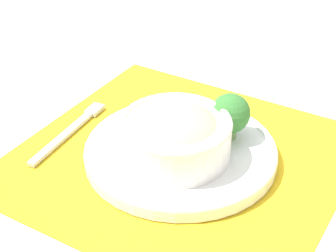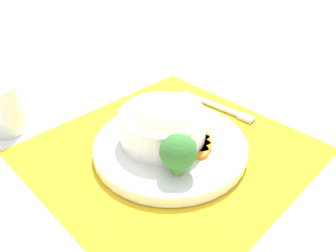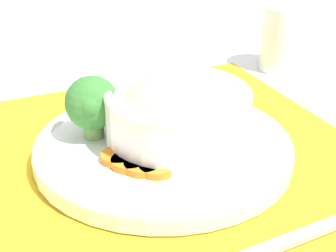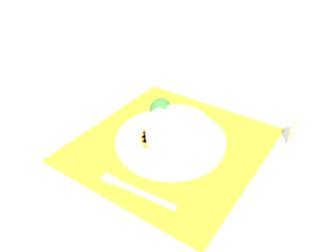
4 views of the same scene
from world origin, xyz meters
TOP-DOWN VIEW (x-y plane):
  - ground_plane at (0.00, 0.00)m, footprint 4.00×4.00m
  - placemat at (0.00, 0.00)m, footprint 0.48×0.47m
  - plate at (0.00, 0.00)m, footprint 0.28×0.28m
  - bowl at (0.00, -0.02)m, footprint 0.15×0.15m
  - broccoli_floret at (0.05, 0.06)m, footprint 0.06×0.06m
  - carrot_slice_near at (-0.01, 0.06)m, footprint 0.04×0.04m
  - carrot_slice_middle at (-0.02, 0.05)m, footprint 0.04×0.04m
  - carrot_slice_far at (-0.04, 0.04)m, footprint 0.04×0.04m
  - carrot_slice_extra at (-0.05, 0.03)m, footprint 0.04×0.04m
  - fork at (-0.18, -0.00)m, footprint 0.02×0.18m

SIDE VIEW (x-z plane):
  - ground_plane at x=0.00m, z-range 0.00..0.00m
  - placemat at x=0.00m, z-range 0.00..0.00m
  - fork at x=-0.18m, z-range 0.00..0.01m
  - plate at x=0.00m, z-range 0.00..0.03m
  - carrot_slice_near at x=-0.01m, z-range 0.02..0.03m
  - carrot_slice_middle at x=-0.02m, z-range 0.02..0.03m
  - carrot_slice_far at x=-0.04m, z-range 0.02..0.03m
  - carrot_slice_extra at x=-0.05m, z-range 0.02..0.03m
  - bowl at x=0.00m, z-range 0.02..0.09m
  - broccoli_floret at x=0.05m, z-range 0.03..0.09m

